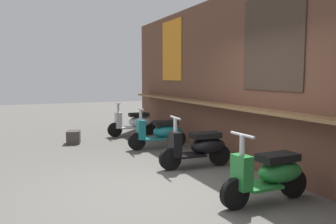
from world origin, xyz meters
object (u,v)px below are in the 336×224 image
Objects in this scene: scooter_green at (271,174)px; scooter_silver at (135,122)px; scooter_teal at (161,132)px; merchandise_crate at (73,137)px; scooter_black at (200,147)px.

scooter_silver is at bearing -91.73° from scooter_green.
scooter_teal reaches higher than merchandise_crate.
scooter_teal is 2.30m from merchandise_crate.
scooter_silver is at bearing 104.69° from merchandise_crate.
scooter_silver is 1.86m from merchandise_crate.
scooter_black is at bearing 94.42° from scooter_teal.
scooter_silver is 1.91m from scooter_teal.
scooter_green is (1.94, 0.00, 0.00)m from scooter_black.
scooter_teal and scooter_green have the same top height.
scooter_teal and scooter_black have the same top height.
scooter_silver is 5.71m from scooter_green.
scooter_silver is at bearing -85.65° from scooter_black.
scooter_teal is at bearing -85.65° from scooter_black.
scooter_black is 1.94m from scooter_green.
scooter_green is (3.80, 0.00, 0.00)m from scooter_teal.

